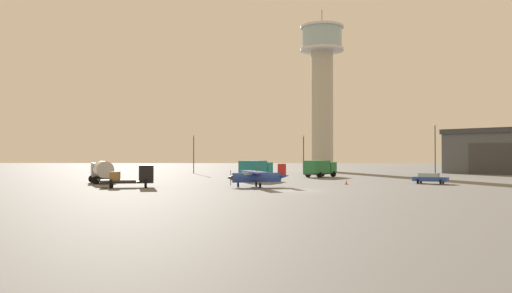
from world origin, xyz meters
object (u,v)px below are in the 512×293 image
object	(u,v)px
control_tower	(322,81)
truck_box_teal	(256,169)
light_post_north	(304,150)
truck_fuel_tanker_silver	(102,171)
car_blue	(430,178)
airplane_blue	(257,176)
traffic_cone_near_left	(346,182)
truck_flatbed_black	(136,177)
light_post_west	(435,145)
light_post_east	(194,150)
truck_box_green	(320,168)

from	to	relation	value
control_tower	truck_box_teal	size ratio (longest dim) A/B	5.65
truck_box_teal	light_post_north	world-z (taller)	light_post_north
truck_fuel_tanker_silver	car_blue	xyz separation A→B (m)	(42.26, 0.45, -0.89)
airplane_blue	traffic_cone_near_left	world-z (taller)	airplane_blue
airplane_blue	truck_box_teal	xyz separation A→B (m)	(-0.65, 14.51, 0.40)
truck_box_teal	car_blue	size ratio (longest dim) A/B	1.48
control_tower	truck_flatbed_black	bearing A→B (deg)	-113.61
control_tower	airplane_blue	distance (m)	64.92
light_post_north	control_tower	bearing A→B (deg)	75.32
truck_box_teal	light_post_north	bearing A→B (deg)	5.00
airplane_blue	truck_fuel_tanker_silver	xyz separation A→B (m)	(-20.37, 7.38, 0.39)
truck_box_teal	airplane_blue	bearing A→B (deg)	-153.88
light_post_west	light_post_north	world-z (taller)	light_post_west
truck_box_teal	light_post_east	distance (m)	33.62
control_tower	traffic_cone_near_left	bearing A→B (deg)	-92.33
truck_box_teal	car_blue	bearing A→B (deg)	-82.96
control_tower	truck_box_teal	xyz separation A→B (m)	(-13.84, -45.92, -19.33)
car_blue	light_post_west	world-z (taller)	light_post_west
car_blue	traffic_cone_near_left	xyz separation A→B (m)	(-10.91, -1.79, -0.44)
truck_box_green	truck_box_teal	distance (m)	16.57
truck_box_green	truck_fuel_tanker_silver	world-z (taller)	truck_fuel_tanker_silver
control_tower	light_post_west	distance (m)	33.00
light_post_east	light_post_north	distance (m)	22.76
light_post_east	airplane_blue	bearing A→B (deg)	-72.32
truck_box_green	truck_box_teal	world-z (taller)	truck_box_teal
truck_box_green	car_blue	distance (m)	23.21
truck_fuel_tanker_silver	traffic_cone_near_left	bearing A→B (deg)	-118.19
truck_flatbed_black	light_post_north	bearing A→B (deg)	47.61
truck_box_teal	car_blue	xyz separation A→B (m)	(22.54, -6.68, -0.90)
truck_fuel_tanker_silver	car_blue	size ratio (longest dim) A/B	1.44
airplane_blue	truck_fuel_tanker_silver	world-z (taller)	truck_fuel_tanker_silver
truck_box_teal	truck_flatbed_black	bearing A→B (deg)	163.65
truck_fuel_tanker_silver	light_post_west	xyz separation A→B (m)	(52.48, 30.78, 4.00)
light_post_north	truck_flatbed_black	bearing A→B (deg)	-117.92
truck_fuel_tanker_silver	light_post_west	world-z (taller)	light_post_west
truck_flatbed_black	traffic_cone_near_left	distance (m)	25.69
truck_box_teal	car_blue	distance (m)	23.53
truck_box_green	light_post_west	world-z (taller)	light_post_west
traffic_cone_near_left	control_tower	bearing A→B (deg)	87.67
truck_flatbed_black	light_post_west	size ratio (longest dim) A/B	0.64
light_post_east	light_post_west	bearing A→B (deg)	-8.44
control_tower	airplane_blue	bearing A→B (deg)	-102.31
light_post_west	traffic_cone_near_left	world-z (taller)	light_post_west
airplane_blue	truck_box_teal	world-z (taller)	truck_box_teal
truck_fuel_tanker_silver	traffic_cone_near_left	xyz separation A→B (m)	(31.35, -1.34, -1.33)
truck_flatbed_black	traffic_cone_near_left	size ratio (longest dim) A/B	10.17
control_tower	car_blue	distance (m)	57.03
truck_fuel_tanker_silver	light_post_east	world-z (taller)	light_post_east
traffic_cone_near_left	light_post_east	bearing A→B (deg)	123.00
truck_flatbed_black	car_blue	size ratio (longest dim) A/B	1.36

